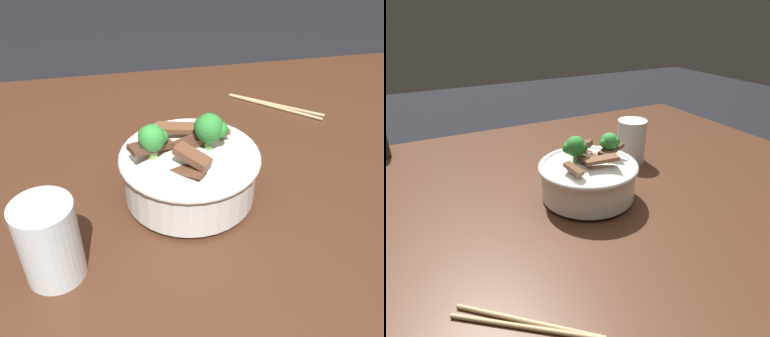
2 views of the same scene
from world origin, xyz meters
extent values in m
cube|color=#472819|center=(0.00, 0.00, 0.74)|extent=(1.50, 1.07, 0.04)
cylinder|color=white|center=(-0.05, 0.03, 0.77)|extent=(0.10, 0.10, 0.01)
cylinder|color=white|center=(-0.05, 0.03, 0.81)|extent=(0.21, 0.21, 0.07)
torus|color=white|center=(-0.05, 0.03, 0.84)|extent=(0.22, 0.22, 0.01)
ellipsoid|color=white|center=(-0.05, 0.03, 0.83)|extent=(0.19, 0.19, 0.05)
cube|color=#4C2B1E|center=(-0.05, 0.04, 0.86)|extent=(0.05, 0.03, 0.02)
cube|color=brown|center=(-0.06, 0.07, 0.87)|extent=(0.08, 0.04, 0.01)
cube|color=#563323|center=(-0.06, 0.03, 0.86)|extent=(0.05, 0.04, 0.02)
cube|color=#563323|center=(-0.11, 0.03, 0.87)|extent=(0.07, 0.05, 0.02)
cube|color=brown|center=(-0.06, -0.02, 0.88)|extent=(0.06, 0.06, 0.02)
cube|color=brown|center=(0.00, 0.07, 0.86)|extent=(0.03, 0.05, 0.02)
cube|color=brown|center=(-0.07, -0.02, 0.86)|extent=(0.06, 0.06, 0.02)
cylinder|color=#5B9947|center=(-0.03, 0.03, 0.86)|extent=(0.01, 0.01, 0.03)
sphere|color=#2D8433|center=(-0.03, 0.03, 0.89)|extent=(0.04, 0.04, 0.04)
sphere|color=#2D8433|center=(-0.01, 0.02, 0.89)|extent=(0.03, 0.03, 0.03)
sphere|color=#2D8433|center=(-0.03, 0.04, 0.89)|extent=(0.03, 0.03, 0.03)
cylinder|color=#7AB256|center=(-0.11, 0.02, 0.86)|extent=(0.01, 0.01, 0.02)
sphere|color=green|center=(-0.11, 0.02, 0.89)|extent=(0.04, 0.04, 0.04)
sphere|color=green|center=(-0.10, 0.02, 0.89)|extent=(0.02, 0.02, 0.02)
sphere|color=green|center=(-0.12, 0.03, 0.89)|extent=(0.02, 0.02, 0.02)
cylinder|color=white|center=(-0.26, -0.09, 0.77)|extent=(0.08, 0.08, 0.00)
cylinder|color=white|center=(-0.26, -0.09, 0.82)|extent=(0.08, 0.08, 0.12)
cylinder|color=silver|center=(-0.26, -0.09, 0.81)|extent=(0.07, 0.07, 0.09)
cylinder|color=tan|center=(0.19, 0.29, 0.77)|extent=(0.18, 0.14, 0.01)
cylinder|color=tan|center=(0.18, 0.29, 0.77)|extent=(0.17, 0.15, 0.01)
camera|label=1|loc=(-0.15, -0.50, 1.22)|focal=40.23mm
camera|label=2|loc=(0.27, 0.61, 1.16)|focal=31.37mm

